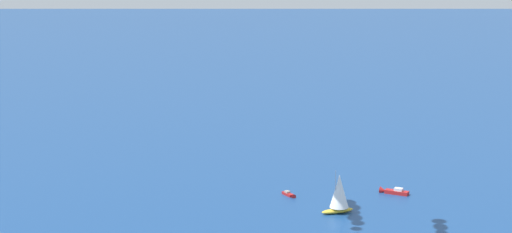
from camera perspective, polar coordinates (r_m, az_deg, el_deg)
motorboat_near_centre at (r=223.19m, az=2.26°, el=-5.27°), size 4.46×4.56×1.47m
sailboat_far_stbd at (r=208.53m, az=5.61°, el=-5.17°), size 8.23×6.85×10.85m
motorboat_outer_ring_c at (r=228.02m, az=9.19°, el=-5.00°), size 7.98×3.65×2.24m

